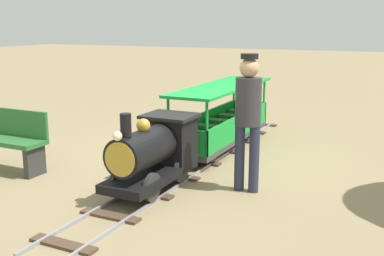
# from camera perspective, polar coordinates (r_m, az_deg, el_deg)

# --- Properties ---
(ground_plane) EXTENTS (60.00, 60.00, 0.00)m
(ground_plane) POSITION_cam_1_polar(r_m,az_deg,el_deg) (6.53, 0.13, -4.65)
(ground_plane) COLOR #8C7A56
(track) EXTENTS (0.68, 6.40, 0.04)m
(track) POSITION_cam_1_polar(r_m,az_deg,el_deg) (6.67, 0.75, -4.13)
(track) COLOR gray
(track) RESTS_ON ground_plane
(locomotive) EXTENTS (0.64, 1.45, 0.99)m
(locomotive) POSITION_cam_1_polar(r_m,az_deg,el_deg) (5.50, -4.65, -2.75)
(locomotive) COLOR black
(locomotive) RESTS_ON ground_plane
(passenger_car) EXTENTS (0.74, 2.70, 0.97)m
(passenger_car) POSITION_cam_1_polar(r_m,az_deg,el_deg) (7.37, 3.74, 0.71)
(passenger_car) COLOR #3F3F3F
(passenger_car) RESTS_ON ground_plane
(conductor_person) EXTENTS (0.30, 0.30, 1.62)m
(conductor_person) POSITION_cam_1_polar(r_m,az_deg,el_deg) (5.38, 6.89, 1.98)
(conductor_person) COLOR #282D47
(conductor_person) RESTS_ON ground_plane
(park_bench) EXTENTS (1.30, 0.41, 0.82)m
(park_bench) POSITION_cam_1_polar(r_m,az_deg,el_deg) (6.78, -22.00, -1.32)
(park_bench) COLOR #2D6B33
(park_bench) RESTS_ON ground_plane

